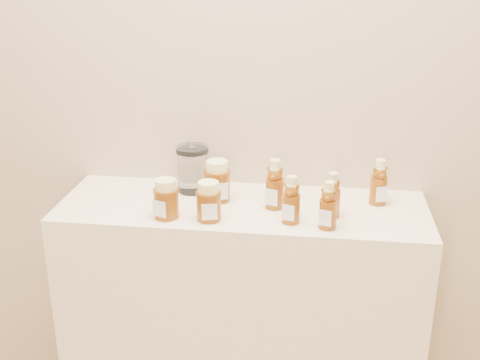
% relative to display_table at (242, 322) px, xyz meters
% --- Properties ---
extents(wall_back, '(3.50, 0.02, 2.70)m').
position_rel_display_table_xyz_m(wall_back, '(0.00, 0.20, 0.90)').
color(wall_back, tan).
rests_on(wall_back, ground).
extents(display_table, '(1.20, 0.40, 0.90)m').
position_rel_display_table_xyz_m(display_table, '(0.00, 0.00, 0.00)').
color(display_table, beige).
rests_on(display_table, ground).
extents(bear_bottle_back_left, '(0.08, 0.08, 0.18)m').
position_rel_display_table_xyz_m(bear_bottle_back_left, '(0.11, -0.00, 0.54)').
color(bear_bottle_back_left, '#652E08').
rests_on(bear_bottle_back_left, display_table).
extents(bear_bottle_back_mid, '(0.07, 0.07, 0.16)m').
position_rel_display_table_xyz_m(bear_bottle_back_mid, '(0.29, -0.05, 0.53)').
color(bear_bottle_back_mid, '#652E08').
rests_on(bear_bottle_back_mid, display_table).
extents(bear_bottle_back_right, '(0.08, 0.08, 0.17)m').
position_rel_display_table_xyz_m(bear_bottle_back_right, '(0.44, 0.07, 0.54)').
color(bear_bottle_back_right, '#652E08').
rests_on(bear_bottle_back_right, display_table).
extents(bear_bottle_front_left, '(0.07, 0.07, 0.17)m').
position_rel_display_table_xyz_m(bear_bottle_front_left, '(0.16, -0.11, 0.53)').
color(bear_bottle_front_left, '#652E08').
rests_on(bear_bottle_front_left, display_table).
extents(bear_bottle_front_right, '(0.07, 0.07, 0.17)m').
position_rel_display_table_xyz_m(bear_bottle_front_right, '(0.27, -0.13, 0.53)').
color(bear_bottle_front_right, '#652E08').
rests_on(bear_bottle_front_right, display_table).
extents(honey_jar_left, '(0.10, 0.10, 0.12)m').
position_rel_display_table_xyz_m(honey_jar_left, '(-0.22, -0.12, 0.51)').
color(honey_jar_left, '#652E08').
rests_on(honey_jar_left, display_table).
extents(honey_jar_back, '(0.11, 0.11, 0.14)m').
position_rel_display_table_xyz_m(honey_jar_back, '(-0.09, 0.03, 0.52)').
color(honey_jar_back, '#652E08').
rests_on(honey_jar_back, display_table).
extents(honey_jar_front, '(0.09, 0.09, 0.12)m').
position_rel_display_table_xyz_m(honey_jar_front, '(-0.09, -0.12, 0.51)').
color(honey_jar_front, '#652E08').
rests_on(honey_jar_front, display_table).
extents(glass_canister, '(0.15, 0.15, 0.17)m').
position_rel_display_table_xyz_m(glass_canister, '(-0.18, 0.10, 0.54)').
color(glass_canister, white).
rests_on(glass_canister, display_table).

